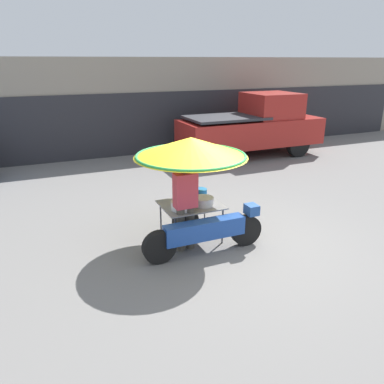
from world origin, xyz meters
The scene contains 5 objects.
ground_plane centered at (0.00, 0.00, 0.00)m, with size 36.00×36.00×0.00m, color slate.
shopfront_building centered at (0.00, 8.24, 1.60)m, with size 28.00×2.06×3.23m.
vendor_motorcycle_cart centered at (-0.57, 0.38, 1.49)m, with size 2.18×1.97×1.90m.
vendor_person centered at (-0.81, 0.12, 0.89)m, with size 0.38×0.22×1.59m.
pickup_truck centered at (3.91, 5.52, 1.00)m, with size 4.85×1.77×2.09m.
Camera 1 is at (-3.02, -5.31, 3.13)m, focal length 35.00 mm.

